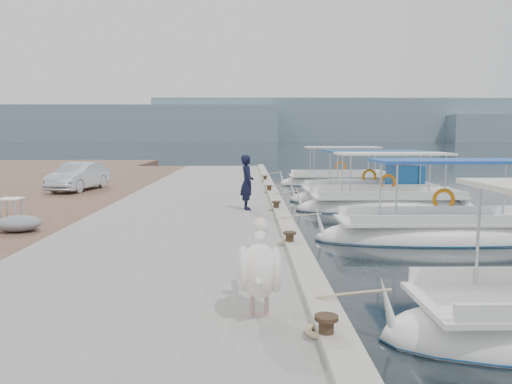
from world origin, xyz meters
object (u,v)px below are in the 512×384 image
(fishing_caique_e, at_px, (339,183))
(fishing_caique_d, at_px, (371,197))
(fisherman, at_px, (247,182))
(pelican, at_px, (260,268))
(fishing_caique_c, at_px, (387,207))
(parked_car, at_px, (79,177))
(fishing_caique_b, at_px, (446,235))

(fishing_caique_e, bearing_deg, fishing_caique_d, -88.98)
(fisherman, bearing_deg, fishing_caique_e, -32.31)
(fishing_caique_d, xyz_separation_m, pelican, (-5.30, -15.25, 0.95))
(fishing_caique_d, xyz_separation_m, fisherman, (-5.47, -5.79, 1.19))
(fishing_caique_c, distance_m, fisherman, 6.30)
(pelican, relative_size, parked_car, 0.44)
(fishing_caique_e, xyz_separation_m, pelican, (-5.17, -22.41, 1.01))
(fisherman, height_order, parked_car, fisherman)
(fishing_caique_d, distance_m, pelican, 16.17)
(fisherman, bearing_deg, pelican, 171.17)
(fishing_caique_e, distance_m, parked_car, 14.58)
(fishing_caique_d, bearing_deg, parked_car, 179.91)
(fishing_caique_b, bearing_deg, fishing_caique_d, 90.27)
(fishing_caique_b, relative_size, fishing_caique_c, 1.04)
(fishing_caique_c, bearing_deg, fishing_caique_b, -88.67)
(fishing_caique_e, distance_m, pelican, 23.02)
(fisherman, xyz_separation_m, parked_car, (-7.33, 5.80, -0.29))
(parked_car, bearing_deg, fishing_caique_c, -2.62)
(fishing_caique_d, bearing_deg, pelican, -109.16)
(fishing_caique_c, xyz_separation_m, pelican, (-5.21, -12.47, 1.01))
(fishing_caique_b, height_order, pelican, fishing_caique_b)
(fishing_caique_c, xyz_separation_m, parked_car, (-12.72, 2.79, 0.97))
(fishing_caique_b, distance_m, fishing_caique_c, 5.45)
(fishing_caique_e, bearing_deg, pelican, -102.99)
(fishing_caique_b, xyz_separation_m, parked_car, (-12.84, 8.24, 0.97))
(fishing_caique_b, distance_m, fisherman, 6.15)
(pelican, bearing_deg, parked_car, 116.19)
(parked_car, bearing_deg, fishing_caique_b, -22.92)
(fishing_caique_b, bearing_deg, fishing_caique_e, 90.62)
(fishing_caique_d, relative_size, parked_car, 1.93)
(fishing_caique_d, relative_size, pelican, 4.42)
(fishing_caique_e, height_order, pelican, fishing_caique_e)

